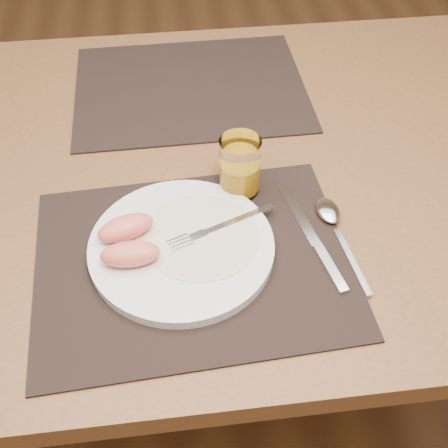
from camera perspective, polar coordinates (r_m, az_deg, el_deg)
ground at (r=1.57m, az=-1.79°, el=-14.86°), size 5.00×5.00×0.00m
table at (r=1.03m, az=-2.64°, el=2.86°), size 1.40×0.90×0.75m
placemat_near at (r=0.81m, az=-3.16°, el=-3.75°), size 0.47×0.37×0.00m
placemat_far at (r=1.14m, az=-3.44°, el=13.65°), size 0.45×0.36×0.00m
plate at (r=0.82m, az=-4.33°, el=-2.34°), size 0.27×0.27×0.02m
plate_dressing at (r=0.82m, az=-2.32°, el=-1.22°), size 0.17×0.17×0.00m
fork at (r=0.83m, az=-1.11°, el=-0.59°), size 0.17×0.08×0.00m
knife at (r=0.84m, az=9.40°, el=-2.12°), size 0.06×0.22×0.01m
spoon at (r=0.87m, az=10.87°, el=0.64°), size 0.04×0.19×0.01m
juice_glass at (r=0.88m, az=1.60°, el=5.64°), size 0.06×0.06×0.10m
grapefruit_wedges at (r=0.80m, az=-9.73°, el=-1.67°), size 0.09×0.10×0.03m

